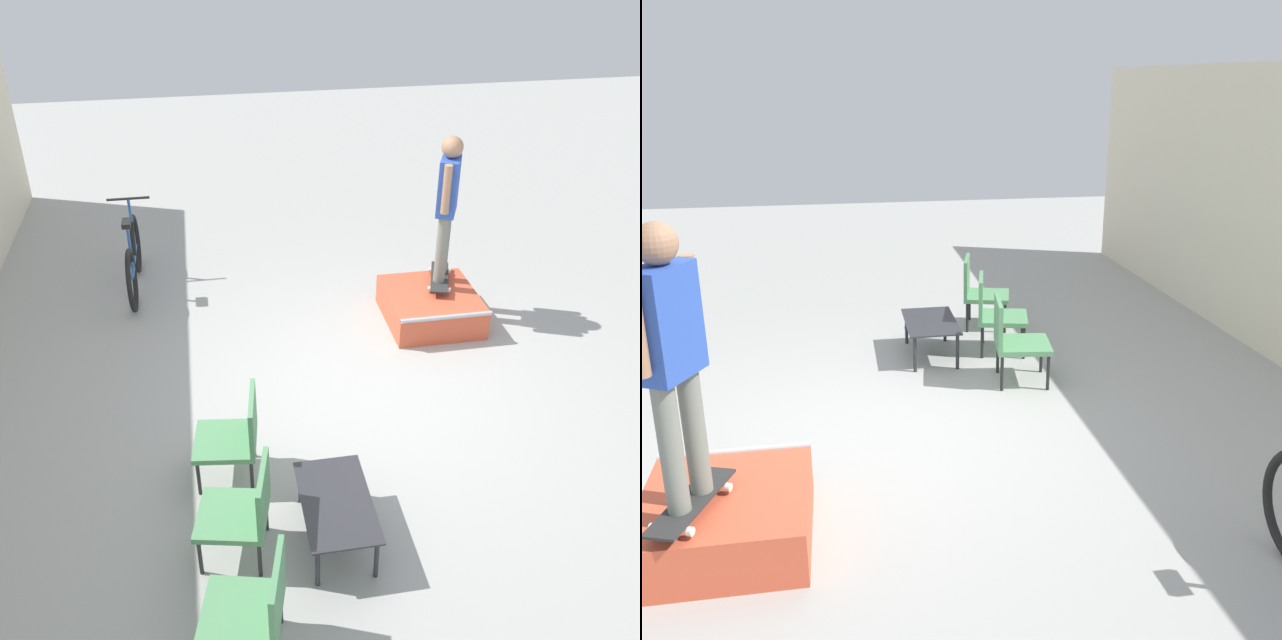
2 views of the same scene
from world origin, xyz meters
TOP-DOWN VIEW (x-y plane):
  - ground_plane at (0.00, 0.00)m, footprint 24.00×24.00m
  - skate_ramp_box at (1.23, -1.01)m, footprint 1.11×1.03m
  - skateboard_on_ramp at (1.44, -1.16)m, footprint 0.78×0.43m
  - person_skater at (1.44, -1.16)m, footprint 0.53×0.34m
  - coffee_table at (-1.77, 0.70)m, footprint 0.94×0.54m
  - patio_chair_left at (-2.63, 1.40)m, footprint 0.63×0.63m
  - patio_chair_center at (-1.79, 1.40)m, footprint 0.62×0.62m
  - patio_chair_right at (-0.95, 1.40)m, footprint 0.58×0.58m
  - bicycle at (2.61, 2.40)m, footprint 1.77×0.52m

SIDE VIEW (x-z plane):
  - ground_plane at x=0.00m, z-range 0.00..0.00m
  - skate_ramp_box at x=1.23m, z-range -0.01..0.37m
  - coffee_table at x=-1.77m, z-range 0.15..0.55m
  - bicycle at x=2.61m, z-range -0.13..0.93m
  - skateboard_on_ramp at x=1.44m, z-range 0.40..0.47m
  - patio_chair_left at x=-2.63m, z-range 0.04..0.88m
  - patio_chair_center at x=-1.79m, z-range 0.04..0.88m
  - patio_chair_right at x=-0.95m, z-range 0.04..0.88m
  - person_skater at x=1.44m, z-range 0.60..2.26m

